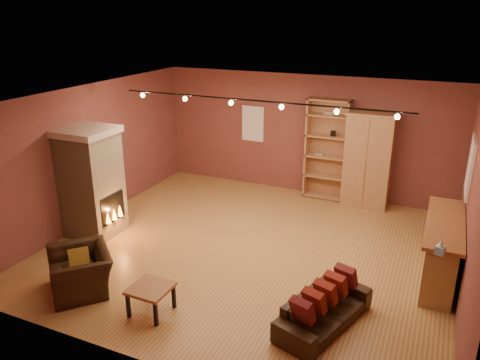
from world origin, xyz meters
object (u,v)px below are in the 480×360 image
at_px(loveseat, 325,304).
at_px(bookcase, 327,148).
at_px(armchair, 80,265).
at_px(coffee_table, 151,291).
at_px(armoire, 368,160).
at_px(fireplace, 92,182).
at_px(bar_counter, 441,249).

bearing_deg(loveseat, bookcase, 32.11).
bearing_deg(armchair, coffee_table, 39.62).
height_order(armoire, coffee_table, armoire).
bearing_deg(loveseat, fireplace, 96.01).
bearing_deg(bookcase, armchair, -114.58).
height_order(fireplace, coffee_table, fireplace).
bearing_deg(fireplace, bar_counter, 8.87).
bearing_deg(loveseat, coffee_table, 125.17).
bearing_deg(fireplace, armoire, 37.99).
distance_m(fireplace, bookcase, 5.20).
height_order(loveseat, armchair, armchair).
relative_size(armoire, armchair, 1.77).
relative_size(bookcase, bar_counter, 1.10).
height_order(bookcase, bar_counter, bookcase).
distance_m(bookcase, armchair, 6.02).
distance_m(fireplace, bar_counter, 6.34).
distance_m(fireplace, armoire, 5.82).
bearing_deg(coffee_table, bar_counter, 35.88).
bearing_deg(fireplace, bookcase, 45.76).
bearing_deg(armoire, coffee_table, -111.57).
height_order(bar_counter, coffee_table, bar_counter).
xyz_separation_m(armoire, loveseat, (0.26, -4.59, -0.73)).
xyz_separation_m(loveseat, armchair, (-3.69, -0.69, 0.11)).
distance_m(bar_counter, loveseat, 2.43).
relative_size(bookcase, armoire, 1.09).
relative_size(armchair, coffee_table, 2.12).
bearing_deg(armoire, loveseat, -86.81).
xyz_separation_m(fireplace, coffee_table, (2.48, -1.75, -0.70)).
bearing_deg(bar_counter, armoire, 122.43).
relative_size(bookcase, coffee_table, 4.10).
xyz_separation_m(fireplace, armoire, (4.58, 3.58, 0.01)).
relative_size(bar_counter, armchair, 1.76).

